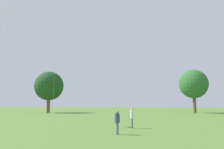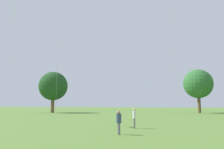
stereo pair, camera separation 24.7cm
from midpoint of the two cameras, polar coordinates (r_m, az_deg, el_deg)
name	(u,v)px [view 1 (the left image)]	position (r m, az deg, el deg)	size (l,w,h in m)	color
person_standing_4	(117,120)	(16.34, 0.94, -11.89)	(0.49, 0.49, 1.72)	slate
person_standing_5	(132,116)	(20.62, 4.90, -10.73)	(0.43, 0.43, 1.83)	slate
kite_2	(9,9)	(28.35, -25.64, 15.26)	(1.35, 1.61, 13.78)	white
distant_tree_0	(193,84)	(59.73, 20.41, -2.36)	(7.34, 7.34, 11.02)	brown
distant_tree_2	(49,86)	(59.63, -16.25, -2.91)	(7.54, 7.54, 10.73)	brown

